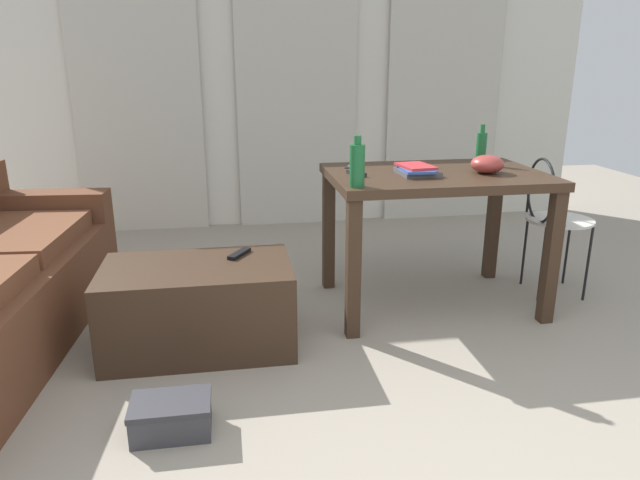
% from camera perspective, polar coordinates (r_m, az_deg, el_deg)
% --- Properties ---
extents(ground_plane, '(8.96, 8.96, 0.00)m').
position_cam_1_polar(ground_plane, '(3.16, 3.01, -8.79)').
color(ground_plane, gray).
extents(wall_back, '(5.10, 0.10, 2.65)m').
position_cam_1_polar(wall_back, '(5.07, -2.44, 16.58)').
color(wall_back, silver).
rests_on(wall_back, ground).
extents(curtains, '(3.63, 0.03, 2.21)m').
position_cam_1_polar(curtains, '(5.00, -2.29, 14.07)').
color(curtains, beige).
rests_on(curtains, ground).
extents(coffee_table, '(0.93, 0.55, 0.43)m').
position_cam_1_polar(coffee_table, '(2.96, -11.94, -6.46)').
color(coffee_table, '#382619').
rests_on(coffee_table, ground).
extents(craft_table, '(1.20, 0.81, 0.79)m').
position_cam_1_polar(craft_table, '(3.33, 11.35, 4.65)').
color(craft_table, '#382619').
rests_on(craft_table, ground).
extents(wire_chair, '(0.40, 0.41, 0.85)m').
position_cam_1_polar(wire_chair, '(3.73, 21.90, 2.81)').
color(wire_chair, silver).
rests_on(wire_chair, ground).
extents(bottle_near, '(0.08, 0.08, 0.25)m').
position_cam_1_polar(bottle_near, '(2.84, 3.72, 7.46)').
color(bottle_near, '#195B2D').
rests_on(bottle_near, craft_table).
extents(bottle_far, '(0.06, 0.06, 0.24)m').
position_cam_1_polar(bottle_far, '(3.59, 15.71, 8.79)').
color(bottle_far, '#195B2D').
rests_on(bottle_far, craft_table).
extents(bowl, '(0.18, 0.18, 0.10)m').
position_cam_1_polar(bowl, '(3.34, 16.28, 7.25)').
color(bowl, '#9E3833').
rests_on(bowl, craft_table).
extents(book_stack, '(0.21, 0.26, 0.05)m').
position_cam_1_polar(book_stack, '(3.21, 9.58, 6.86)').
color(book_stack, '#4C4C51').
rests_on(book_stack, craft_table).
extents(tv_remote_on_table, '(0.09, 0.15, 0.02)m').
position_cam_1_polar(tv_remote_on_table, '(3.16, 3.63, 6.64)').
color(tv_remote_on_table, '#232326').
rests_on(tv_remote_on_table, craft_table).
extents(scissors, '(0.08, 0.11, 0.00)m').
position_cam_1_polar(scissors, '(3.39, 2.84, 7.25)').
color(scissors, '#9EA0A5').
rests_on(scissors, craft_table).
extents(tv_remote_primary, '(0.13, 0.17, 0.02)m').
position_cam_1_polar(tv_remote_primary, '(2.98, -8.02, -1.35)').
color(tv_remote_primary, black).
rests_on(tv_remote_primary, coffee_table).
extents(shoebox, '(0.31, 0.21, 0.14)m').
position_cam_1_polar(shoebox, '(2.41, -14.54, -16.58)').
color(shoebox, '#38383D').
rests_on(shoebox, ground).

